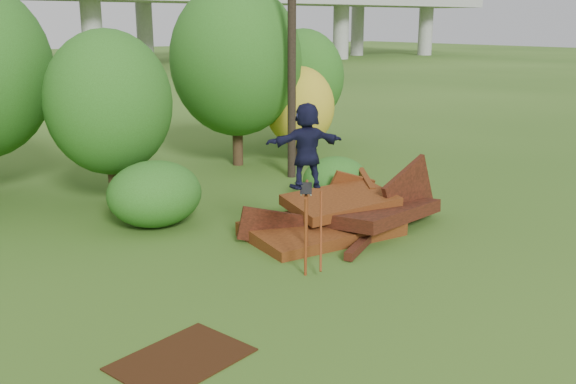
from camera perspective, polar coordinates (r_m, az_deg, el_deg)
ground at (r=13.30m, az=8.12°, el=-7.88°), size 240.00×240.00×0.00m
scrap_pile at (r=16.24m, az=5.23°, el=-2.12°), size 5.73×3.22×2.17m
grind_rail at (r=13.64m, az=1.63°, el=-2.09°), size 0.98×1.13×1.74m
skateboard at (r=13.14m, az=1.63°, el=0.34°), size 0.75×0.82×0.09m
skater at (r=12.95m, az=1.66°, el=4.16°), size 1.70×1.06×1.75m
flat_plate at (r=10.49m, az=-9.46°, el=-14.44°), size 2.25×1.81×0.03m
tree_2 at (r=18.72m, az=-15.64°, el=7.64°), size 3.52×3.52×4.96m
tree_3 at (r=23.27m, az=-4.64°, el=11.61°), size 4.69×4.69×6.50m
tree_4 at (r=23.89m, az=1.04°, el=7.57°), size 2.58×2.58×3.56m
tree_5 at (r=27.46m, az=1.34°, el=10.19°), size 3.46×3.46×4.87m
shrub_left at (r=16.79m, az=-11.77°, el=-0.15°), size 2.45×2.26×1.69m
shrub_right at (r=18.48m, az=4.23°, el=1.01°), size 1.97×1.80×1.39m
utility_pole at (r=21.27m, az=0.34°, el=13.76°), size 1.40×0.28×9.24m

